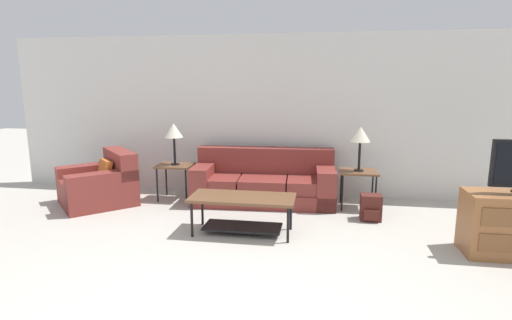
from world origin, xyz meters
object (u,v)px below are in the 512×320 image
object	(u,v)px
couch	(264,183)
coffee_table	(242,206)
side_table_left	(175,168)
table_lamp_left	(174,132)
backpack	(371,208)
side_table_right	(358,175)
armchair	(100,185)
table_lamp_right	(360,135)

from	to	relation	value
couch	coffee_table	bearing A→B (deg)	-93.10
side_table_left	table_lamp_left	size ratio (longest dim) A/B	0.86
side_table_left	backpack	xyz separation A→B (m)	(2.96, -0.52, -0.33)
couch	backpack	world-z (taller)	couch
coffee_table	table_lamp_left	xyz separation A→B (m)	(-1.34, 1.27, 0.74)
side_table_left	side_table_right	distance (m)	2.82
armchair	table_lamp_left	world-z (taller)	table_lamp_left
coffee_table	table_lamp_left	distance (m)	1.99
table_lamp_right	armchair	bearing A→B (deg)	-174.03
side_table_right	backpack	bearing A→B (deg)	-75.62
couch	table_lamp_right	bearing A→B (deg)	-3.19
couch	backpack	bearing A→B (deg)	-21.29
table_lamp_left	backpack	world-z (taller)	table_lamp_left
coffee_table	side_table_left	bearing A→B (deg)	136.33
couch	table_lamp_right	size ratio (longest dim) A/B	3.36
side_table_left	side_table_right	world-z (taller)	same
table_lamp_right	backpack	size ratio (longest dim) A/B	1.85
couch	side_table_right	size ratio (longest dim) A/B	3.90
couch	side_table_right	distance (m)	1.43
armchair	coffee_table	world-z (taller)	armchair
table_lamp_left	armchair	bearing A→B (deg)	-159.05
armchair	side_table_left	world-z (taller)	armchair
side_table_right	table_lamp_right	bearing A→B (deg)	180.00
side_table_right	backpack	distance (m)	0.63
side_table_left	backpack	size ratio (longest dim) A/B	1.60
table_lamp_right	coffee_table	bearing A→B (deg)	-139.39
side_table_left	table_lamp_right	world-z (taller)	table_lamp_right
armchair	coffee_table	size ratio (longest dim) A/B	1.09
coffee_table	couch	bearing A→B (deg)	86.90
side_table_left	side_table_right	xyz separation A→B (m)	(2.82, 0.00, 0.00)
side_table_left	table_lamp_right	bearing A→B (deg)	0.00
armchair	side_table_right	world-z (taller)	armchair
table_lamp_right	side_table_left	bearing A→B (deg)	180.00
armchair	table_lamp_left	distance (m)	1.39
table_lamp_left	table_lamp_right	size ratio (longest dim) A/B	1.00
table_lamp_left	backpack	size ratio (longest dim) A/B	1.85
armchair	table_lamp_left	xyz separation A→B (m)	(1.06, 0.41, 0.80)
armchair	backpack	distance (m)	4.02
armchair	couch	bearing A→B (deg)	11.10
side_table_right	backpack	xyz separation A→B (m)	(0.13, -0.52, -0.33)
coffee_table	side_table_left	xyz separation A→B (m)	(-1.34, 1.27, 0.16)
armchair	side_table_left	xyz separation A→B (m)	(1.06, 0.41, 0.22)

